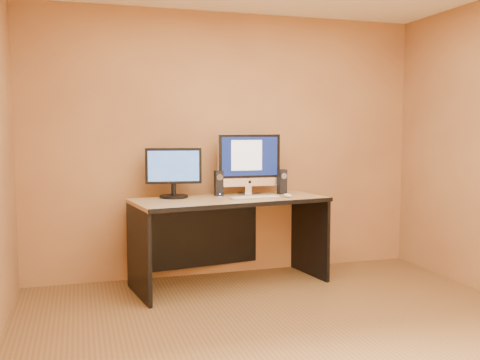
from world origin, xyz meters
The scene contains 11 objects.
floor centered at (0.00, 0.00, 0.00)m, with size 4.00×4.00×0.00m, color brown.
walls centered at (0.00, 0.00, 1.30)m, with size 4.00×4.00×2.60m, color #AC7C45, non-canonical shape.
desk centered at (-0.11, 1.57, 0.41)m, with size 1.77×0.77×0.82m, color #A57F52, non-canonical shape.
imac centered at (0.15, 1.76, 1.12)m, with size 0.63×0.23×0.61m, color silver, non-canonical shape.
second_monitor centered at (-0.60, 1.75, 1.05)m, with size 0.53×0.27×0.46m, color black, non-canonical shape.
speaker_left centered at (-0.16, 1.78, 0.94)m, with size 0.08×0.08×0.24m, color black, non-canonical shape.
speaker_right centered at (0.47, 1.73, 0.94)m, with size 0.08×0.08×0.24m, color black, non-canonical shape.
keyboard centered at (0.11, 1.48, 0.83)m, with size 0.48×0.13×0.02m, color silver.
mouse centered at (0.42, 1.46, 0.84)m, with size 0.06×0.11×0.04m, color silver.
cable_a centered at (0.16, 1.85, 0.82)m, with size 0.01×0.01×0.24m, color black.
cable_b centered at (0.10, 1.91, 0.82)m, with size 0.01×0.01×0.20m, color black.
Camera 1 is at (-1.45, -3.17, 1.44)m, focal length 40.00 mm.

